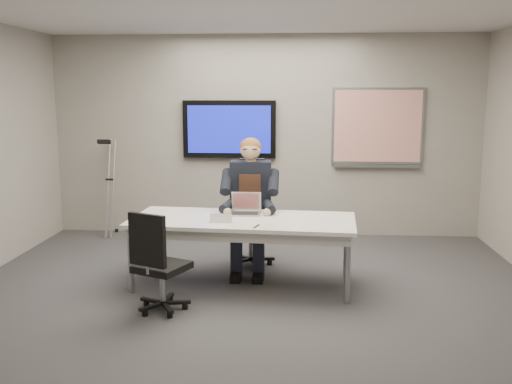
# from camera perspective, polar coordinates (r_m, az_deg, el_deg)

# --- Properties ---
(floor) EXTENTS (6.00, 6.00, 0.02)m
(floor) POSITION_cam_1_polar(r_m,az_deg,el_deg) (5.41, -0.85, -11.87)
(floor) COLOR #323235
(floor) RESTS_ON ground
(wall_back) EXTENTS (6.00, 0.02, 2.80)m
(wall_back) POSITION_cam_1_polar(r_m,az_deg,el_deg) (8.04, 0.93, 5.59)
(wall_back) COLOR gray
(wall_back) RESTS_ON ground
(wall_front) EXTENTS (6.00, 0.02, 2.80)m
(wall_front) POSITION_cam_1_polar(r_m,az_deg,el_deg) (2.14, -7.74, -6.76)
(wall_front) COLOR gray
(wall_front) RESTS_ON ground
(conference_table) EXTENTS (2.38, 1.13, 0.72)m
(conference_table) POSITION_cam_1_polar(r_m,az_deg,el_deg) (5.96, -1.33, -3.42)
(conference_table) COLOR white
(conference_table) RESTS_ON ground
(tv_display) EXTENTS (1.30, 0.09, 0.80)m
(tv_display) POSITION_cam_1_polar(r_m,az_deg,el_deg) (8.02, -2.68, 6.29)
(tv_display) COLOR black
(tv_display) RESTS_ON wall_back
(whiteboard) EXTENTS (1.25, 0.08, 1.10)m
(whiteboard) POSITION_cam_1_polar(r_m,az_deg,el_deg) (8.07, 12.05, 6.32)
(whiteboard) COLOR #93959B
(whiteboard) RESTS_ON wall_back
(office_chair_far) EXTENTS (0.54, 0.54, 1.04)m
(office_chair_far) POSITION_cam_1_polar(r_m,az_deg,el_deg) (6.73, -0.51, -4.54)
(office_chair_far) COLOR black
(office_chair_far) RESTS_ON ground
(office_chair_near) EXTENTS (0.60, 0.60, 0.96)m
(office_chair_near) POSITION_cam_1_polar(r_m,az_deg,el_deg) (5.38, -9.61, -8.75)
(office_chair_near) COLOR black
(office_chair_near) RESTS_ON ground
(seated_person) EXTENTS (0.47, 0.81, 1.51)m
(seated_person) POSITION_cam_1_polar(r_m,az_deg,el_deg) (6.41, -0.66, -2.70)
(seated_person) COLOR #1E2333
(seated_person) RESTS_ON office_chair_far
(crutch) EXTENTS (0.51, 0.82, 1.48)m
(crutch) POSITION_cam_1_polar(r_m,az_deg,el_deg) (8.26, -14.35, 0.56)
(crutch) COLOR #A3A5AA
(crutch) RESTS_ON ground
(laptop) EXTENTS (0.33, 0.31, 0.23)m
(laptop) POSITION_cam_1_polar(r_m,az_deg,el_deg) (6.16, -1.03, -1.66)
(laptop) COLOR #B4B4B6
(laptop) RESTS_ON conference_table
(name_tent) EXTENTS (0.22, 0.07, 0.09)m
(name_tent) POSITION_cam_1_polar(r_m,az_deg,el_deg) (5.76, -3.53, -2.61)
(name_tent) COLOR silver
(name_tent) RESTS_ON conference_table
(pen) EXTENTS (0.05, 0.15, 0.01)m
(pen) POSITION_cam_1_polar(r_m,az_deg,el_deg) (5.57, 0.06, -3.42)
(pen) COLOR black
(pen) RESTS_ON conference_table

